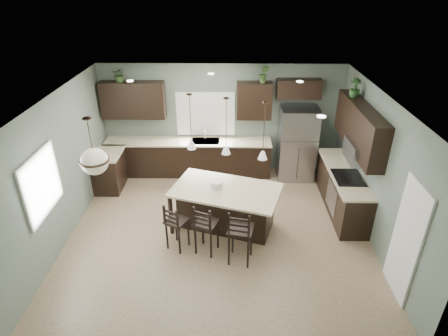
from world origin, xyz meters
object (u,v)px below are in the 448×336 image
kitchen_island (226,209)px  plant_back_left (120,74)px  refrigerator (297,144)px  bar_stool_center (207,228)px  bar_stool_left (177,226)px  bar_stool_right (240,235)px  serving_dish (216,184)px

kitchen_island → plant_back_left: (-2.54, 2.43, 2.12)m
refrigerator → kitchen_island: refrigerator is taller
bar_stool_center → bar_stool_left: bearing=-168.0°
refrigerator → bar_stool_left: refrigerator is taller
refrigerator → plant_back_left: (-4.28, 0.22, 1.65)m
kitchen_island → bar_stool_left: size_ratio=2.10×
refrigerator → bar_stool_left: size_ratio=1.85×
bar_stool_left → bar_stool_right: bearing=12.7°
serving_dish → bar_stool_right: bearing=-66.4°
bar_stool_right → bar_stool_center: bearing=169.5°
bar_stool_left → refrigerator: bearing=76.4°
kitchen_island → serving_dish: bearing=180.0°
kitchen_island → bar_stool_left: (-0.91, -0.64, 0.04)m
serving_dish → bar_stool_right: size_ratio=0.21×
kitchen_island → bar_stool_center: size_ratio=1.96×
refrigerator → plant_back_left: 4.59m
refrigerator → serving_dish: refrigerator is taller
bar_stool_left → bar_stool_right: bar_stool_right is taller
kitchen_island → plant_back_left: bearing=153.8°
refrigerator → plant_back_left: plant_back_left is taller
refrigerator → kitchen_island: (-1.74, -2.21, -0.46)m
bar_stool_right → refrigerator: bearing=77.1°
kitchen_island → bar_stool_right: 1.04m
refrigerator → serving_dish: (-1.93, -2.15, 0.07)m
kitchen_island → bar_stool_right: bar_stool_right is taller
bar_stool_left → bar_stool_right: size_ratio=0.87×
refrigerator → plant_back_left: size_ratio=5.14×
kitchen_island → bar_stool_center: (-0.35, -0.74, 0.07)m
kitchen_island → serving_dish: (-0.19, 0.06, 0.53)m
serving_dish → bar_stool_center: bar_stool_center is taller
kitchen_island → bar_stool_right: bearing=-57.2°
serving_dish → bar_stool_left: 1.12m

